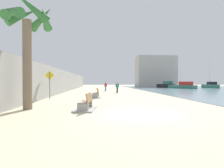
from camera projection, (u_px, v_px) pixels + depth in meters
ground_plane at (112, 92)px, 27.06m from camera, size 120.00×120.00×0.00m
seawall at (62, 82)px, 26.46m from camera, size 0.80×64.00×3.26m
palm_tree at (27, 28)px, 10.40m from camera, size 3.22×3.28×6.53m
bench_near at (86, 106)px, 10.30m from camera, size 1.33×2.21×0.98m
bench_far at (96, 95)px, 18.18m from camera, size 1.25×2.17×0.98m
person_walking at (117, 87)px, 25.81m from camera, size 0.53×0.22×1.53m
person_standing at (106, 86)px, 30.46m from camera, size 0.45×0.34×1.52m
boat_outer at (166, 85)px, 46.94m from camera, size 3.90×5.06×1.70m
boat_far_right at (210, 85)px, 43.93m from camera, size 2.31×4.31×6.87m
boat_far_left at (183, 86)px, 40.97m from camera, size 5.06×6.35×5.48m
pedestrian_sign at (50, 82)px, 16.31m from camera, size 0.85×0.08×2.62m
harbor_building at (155, 72)px, 56.13m from camera, size 12.00×6.00×9.51m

